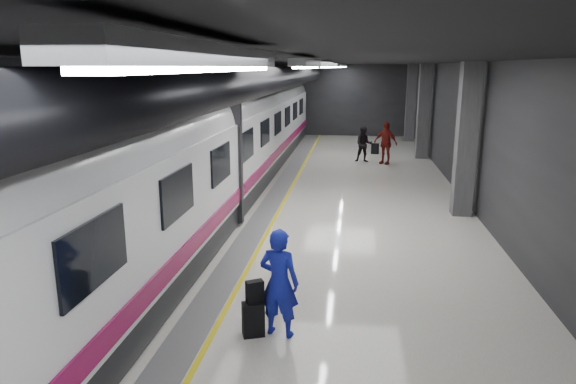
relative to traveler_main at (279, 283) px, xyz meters
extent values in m
plane|color=silver|center=(-0.16, 5.81, -0.92)|extent=(40.00, 40.00, 0.00)
cube|color=black|center=(-0.16, 5.81, 3.58)|extent=(10.00, 40.00, 0.02)
cube|color=#28282B|center=(-0.16, 25.81, 1.33)|extent=(10.00, 0.02, 4.50)
cube|color=#28282B|center=(-5.16, 5.81, 1.33)|extent=(0.02, 40.00, 4.50)
cube|color=#28282B|center=(4.84, 5.81, 1.33)|extent=(0.02, 40.00, 4.50)
cube|color=slate|center=(-1.51, 5.81, -0.92)|extent=(0.65, 39.80, 0.01)
cube|color=yellow|center=(-1.11, 5.81, -0.92)|extent=(0.10, 39.80, 0.01)
cylinder|color=black|center=(-1.46, 5.81, 3.03)|extent=(0.80, 38.00, 0.80)
cube|color=silver|center=(0.44, -5.19, 3.48)|extent=(0.22, 2.60, 0.10)
cube|color=silver|center=(0.44, -0.19, 3.48)|extent=(0.22, 2.60, 0.10)
cube|color=silver|center=(0.44, 4.81, 3.48)|extent=(0.22, 2.60, 0.10)
cube|color=silver|center=(0.44, 9.81, 3.48)|extent=(0.22, 2.60, 0.10)
cube|color=silver|center=(0.44, 14.81, 3.48)|extent=(0.22, 2.60, 0.10)
cube|color=silver|center=(0.44, 19.81, 3.48)|extent=(0.22, 2.60, 0.10)
cube|color=silver|center=(0.44, 23.81, 3.48)|extent=(0.22, 2.60, 0.10)
cube|color=#515154|center=(4.39, 7.81, 1.33)|extent=(0.55, 0.55, 4.50)
cube|color=#515154|center=(4.39, 17.81, 1.33)|extent=(0.55, 0.55, 4.50)
cube|color=#515154|center=(4.39, 23.81, 1.33)|extent=(0.55, 0.55, 4.50)
cube|color=black|center=(-3.41, 5.81, -0.57)|extent=(2.80, 38.00, 0.60)
cube|color=white|center=(-3.41, 5.81, 0.83)|extent=(2.90, 38.00, 2.20)
cylinder|color=white|center=(-3.41, 5.81, 1.78)|extent=(2.80, 38.00, 2.80)
cube|color=maroon|center=(-1.94, 5.81, 0.03)|extent=(0.04, 38.00, 0.35)
cube|color=black|center=(-3.41, 5.81, 1.08)|extent=(3.05, 0.25, 3.80)
cube|color=black|center=(-1.94, -2.19, 1.23)|extent=(0.05, 1.60, 0.85)
cube|color=black|center=(-1.94, 0.81, 1.23)|extent=(0.05, 1.60, 0.85)
cube|color=black|center=(-1.94, 3.81, 1.23)|extent=(0.05, 1.60, 0.85)
cube|color=black|center=(-1.94, 6.81, 1.23)|extent=(0.05, 1.60, 0.85)
cube|color=black|center=(-1.94, 9.81, 1.23)|extent=(0.05, 1.60, 0.85)
cube|color=black|center=(-1.94, 12.81, 1.23)|extent=(0.05, 1.60, 0.85)
cube|color=black|center=(-1.94, 15.81, 1.23)|extent=(0.05, 1.60, 0.85)
cube|color=black|center=(-1.94, 18.81, 1.23)|extent=(0.05, 1.60, 0.85)
cube|color=black|center=(-1.94, 21.81, 1.23)|extent=(0.05, 1.60, 0.85)
imported|color=#1A1DC5|center=(0.00, 0.00, 0.00)|extent=(0.75, 0.58, 1.85)
cube|color=black|center=(-0.42, -0.10, -0.63)|extent=(0.41, 0.33, 0.58)
cube|color=black|center=(-0.40, -0.06, -0.15)|extent=(0.32, 0.27, 0.38)
imported|color=black|center=(1.59, 16.35, -0.10)|extent=(0.81, 0.64, 1.65)
imported|color=maroon|center=(2.56, 15.97, 0.04)|extent=(1.22, 0.97, 1.93)
cube|color=black|center=(2.21, 18.72, -0.65)|extent=(0.41, 0.31, 0.54)
camera|label=1|loc=(1.15, -7.69, 3.43)|focal=32.00mm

